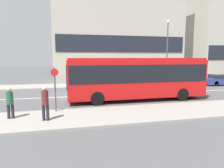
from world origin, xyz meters
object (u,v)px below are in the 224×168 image
object	(u,v)px
parked_car_0	(178,80)
pedestrian_near_stop	(10,101)
street_lamp	(167,46)
parked_car_1	(221,80)
bus_stop_sign	(55,86)
city_bus	(137,76)
pedestrian_down_pavement	(45,101)

from	to	relation	value
parked_car_0	pedestrian_near_stop	size ratio (longest dim) A/B	2.67
parked_car_0	street_lamp	distance (m)	4.37
pedestrian_near_stop	parked_car_1	bearing A→B (deg)	26.63
pedestrian_near_stop	bus_stop_sign	world-z (taller)	bus_stop_sign
parked_car_0	bus_stop_sign	world-z (taller)	bus_stop_sign
city_bus	parked_car_0	xyz separation A→B (m)	(7.22, 5.91, -1.21)
parked_car_0	bus_stop_sign	bearing A→B (deg)	-147.20
pedestrian_near_stop	bus_stop_sign	size ratio (longest dim) A/B	0.63
parked_car_0	parked_car_1	xyz separation A→B (m)	(5.49, -0.35, -0.05)
parked_car_1	bus_stop_sign	bearing A→B (deg)	-156.44
parked_car_0	street_lamp	world-z (taller)	street_lamp
pedestrian_near_stop	pedestrian_down_pavement	xyz separation A→B (m)	(1.80, -0.76, 0.09)
bus_stop_sign	parked_car_0	bearing A→B (deg)	32.80
parked_car_1	parked_car_0	bearing A→B (deg)	176.36
pedestrian_down_pavement	street_lamp	xyz separation A→B (m)	(12.96, 11.84, 3.50)
parked_car_1	street_lamp	world-z (taller)	street_lamp
city_bus	parked_car_1	bearing A→B (deg)	24.14
pedestrian_near_stop	bus_stop_sign	distance (m)	2.47
bus_stop_sign	street_lamp	bearing A→B (deg)	39.07
pedestrian_down_pavement	parked_car_0	bearing A→B (deg)	47.41
city_bus	parked_car_1	world-z (taller)	city_bus
city_bus	street_lamp	bearing A→B (deg)	49.59
parked_car_0	street_lamp	xyz separation A→B (m)	(-0.62, 1.70, 3.98)
city_bus	pedestrian_down_pavement	distance (m)	7.68
city_bus	pedestrian_near_stop	distance (m)	8.92
city_bus	pedestrian_near_stop	xyz separation A→B (m)	(-8.17, -3.47, -0.81)
pedestrian_near_stop	street_lamp	distance (m)	18.81
city_bus	parked_car_0	distance (m)	9.41
parked_car_1	pedestrian_near_stop	bearing A→B (deg)	-156.59
parked_car_1	bus_stop_sign	size ratio (longest dim) A/B	1.71
bus_stop_sign	street_lamp	distance (m)	16.43
parked_car_0	parked_car_1	world-z (taller)	parked_car_0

